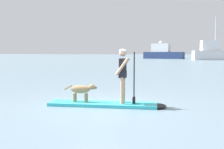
% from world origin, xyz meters
% --- Properties ---
extents(ground_plane, '(400.00, 400.00, 0.00)m').
position_xyz_m(ground_plane, '(0.00, 0.00, 0.00)').
color(ground_plane, slate).
extents(paddleboard, '(3.72, 1.24, 0.10)m').
position_xyz_m(paddleboard, '(0.23, 0.03, 0.05)').
color(paddleboard, '#33B2BF').
rests_on(paddleboard, ground_plane).
extents(person_paddler, '(0.64, 0.53, 1.67)m').
position_xyz_m(person_paddler, '(0.64, 0.09, 1.06)').
color(person_paddler, tan).
rests_on(person_paddler, paddleboard).
extents(dog, '(1.08, 0.31, 0.57)m').
position_xyz_m(dog, '(-0.66, -0.10, 0.49)').
color(dog, '#997A51').
rests_on(dog, paddleboard).
extents(moored_boat_starboard, '(10.58, 5.00, 4.57)m').
position_xyz_m(moored_boat_starboard, '(-4.98, 61.40, 1.47)').
color(moored_boat_starboard, navy).
rests_on(moored_boat_starboard, ground_plane).
extents(moored_boat_far_starboard, '(8.84, 4.81, 9.26)m').
position_xyz_m(moored_boat_far_starboard, '(6.51, 53.32, 1.60)').
color(moored_boat_far_starboard, silver).
rests_on(moored_boat_far_starboard, ground_plane).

